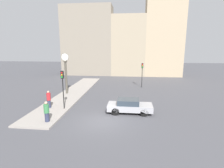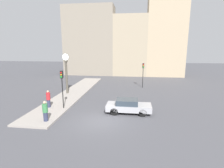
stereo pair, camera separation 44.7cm
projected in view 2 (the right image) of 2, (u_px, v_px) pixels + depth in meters
name	position (u px, v px, depth m)	size (l,w,h in m)	color
ground_plane	(100.00, 121.00, 14.86)	(120.00, 120.00, 0.00)	#47474C
sidewalk_corner	(74.00, 92.00, 24.17)	(3.33, 21.79, 0.14)	gray
building_row	(126.00, 38.00, 38.44)	(26.20, 5.00, 19.73)	gray
sedan_car	(128.00, 106.00, 16.66)	(4.24, 1.74, 1.37)	#9E9EA3
traffic_light_near	(62.00, 82.00, 17.17)	(0.26, 0.24, 3.82)	black
traffic_light_far	(143.00, 70.00, 26.87)	(0.26, 0.24, 3.80)	black
street_clock	(66.00, 73.00, 22.97)	(0.97, 0.38, 5.31)	#4C473D
pedestrian_green_hoodie	(45.00, 111.00, 14.46)	(0.43, 0.43, 1.73)	#2D334C
pedestrian_red_top	(48.00, 99.00, 17.82)	(0.40, 0.40, 1.76)	#2D334C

